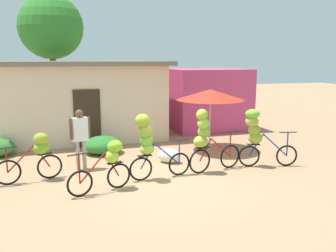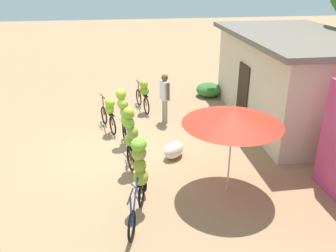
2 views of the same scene
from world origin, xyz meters
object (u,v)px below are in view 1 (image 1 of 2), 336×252
object	(u,v)px
tree_behind_building	(51,28)
market_umbrella	(210,95)
bicycle_center_loaded	(149,142)
bicycle_rightmost	(257,133)
bicycle_by_shop	(206,138)
bicycle_leftmost	(37,153)
produce_sack	(169,155)
bicycle_near_pile	(108,162)
person_vendor	(80,133)
shop_pink	(207,99)
building_low	(83,99)

from	to	relation	value
tree_behind_building	market_umbrella	bearing A→B (deg)	-52.18
bicycle_center_loaded	bicycle_rightmost	distance (m)	3.18
bicycle_center_loaded	bicycle_by_shop	distance (m)	1.60
bicycle_leftmost	produce_sack	bearing A→B (deg)	8.18
bicycle_near_pile	person_vendor	size ratio (longest dim) A/B	0.90
tree_behind_building	bicycle_near_pile	world-z (taller)	tree_behind_building
shop_pink	tree_behind_building	distance (m)	7.56
bicycle_by_shop	bicycle_rightmost	world-z (taller)	bicycle_by_shop
tree_behind_building	bicycle_rightmost	distance (m)	10.60
shop_pink	bicycle_center_loaded	world-z (taller)	shop_pink
bicycle_leftmost	bicycle_near_pile	xyz separation A→B (m)	(1.61, -1.22, -0.03)
bicycle_leftmost	bicycle_rightmost	world-z (taller)	bicycle_rightmost
bicycle_by_shop	bicycle_leftmost	bearing A→B (deg)	171.61
bicycle_near_pile	bicycle_by_shop	distance (m)	2.76
building_low	tree_behind_building	bearing A→B (deg)	109.61
market_umbrella	bicycle_rightmost	xyz separation A→B (m)	(0.52, -2.10, -0.90)
shop_pink	bicycle_leftmost	size ratio (longest dim) A/B	2.01
market_umbrella	produce_sack	distance (m)	2.60
produce_sack	tree_behind_building	bearing A→B (deg)	113.45
bicycle_near_pile	bicycle_center_loaded	size ratio (longest dim) A/B	0.88
bicycle_near_pile	bicycle_by_shop	xyz separation A→B (m)	(2.69, 0.59, 0.28)
tree_behind_building	bicycle_near_pile	distance (m)	9.87
produce_sack	person_vendor	distance (m)	2.64
building_low	shop_pink	bearing A→B (deg)	3.32
market_umbrella	bicycle_by_shop	xyz separation A→B (m)	(-1.06, -2.16, -0.91)
building_low	bicycle_rightmost	size ratio (longest dim) A/B	3.86
market_umbrella	bicycle_near_pile	size ratio (longest dim) A/B	1.48
tree_behind_building	person_vendor	world-z (taller)	tree_behind_building
building_low	bicycle_near_pile	size ratio (longest dim) A/B	4.24
produce_sack	bicycle_near_pile	bearing A→B (deg)	-139.15
market_umbrella	person_vendor	size ratio (longest dim) A/B	1.33
bicycle_leftmost	bicycle_rightmost	bearing A→B (deg)	-5.56
bicycle_leftmost	bicycle_center_loaded	xyz separation A→B (m)	(2.70, -0.76, 0.27)
tree_behind_building	bicycle_by_shop	distance (m)	9.93
bicycle_near_pile	person_vendor	world-z (taller)	person_vendor
bicycle_leftmost	bicycle_center_loaded	distance (m)	2.82
bicycle_near_pile	person_vendor	distance (m)	1.94
tree_behind_building	produce_sack	bearing A→B (deg)	-66.55
tree_behind_building	market_umbrella	world-z (taller)	tree_behind_building
bicycle_near_pile	bicycle_rightmost	bearing A→B (deg)	8.65
bicycle_near_pile	market_umbrella	bearing A→B (deg)	36.27
bicycle_by_shop	produce_sack	bearing A→B (deg)	120.22
building_low	tree_behind_building	distance (m)	4.30
tree_behind_building	bicycle_rightmost	world-z (taller)	tree_behind_building
bicycle_rightmost	bicycle_near_pile	bearing A→B (deg)	-171.35
produce_sack	bicycle_rightmost	bearing A→B (deg)	-25.87
bicycle_center_loaded	person_vendor	bearing A→B (deg)	138.92
shop_pink	produce_sack	xyz separation A→B (m)	(-3.18, -4.65, -1.08)
shop_pink	produce_sack	size ratio (longest dim) A/B	4.57
market_umbrella	bicycle_rightmost	size ratio (longest dim) A/B	1.34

